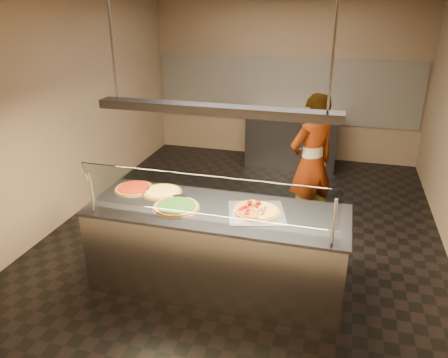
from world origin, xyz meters
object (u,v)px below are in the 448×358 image
(serving_counter, at_px, (217,249))
(pizza_tomato, at_px, (134,188))
(pizza_spinach, at_px, (176,206))
(pizza_cheese, at_px, (162,192))
(half_pizza_sausage, at_px, (267,212))
(sneeze_guard, at_px, (206,196))
(prep_table, at_px, (292,140))
(heat_lamp_housing, at_px, (216,110))
(perforated_tray, at_px, (257,212))
(half_pizza_pepperoni, at_px, (246,208))
(worker, at_px, (311,164))
(pizza_spatula, at_px, (174,194))

(serving_counter, height_order, pizza_tomato, pizza_tomato)
(pizza_spinach, bearing_deg, pizza_cheese, 133.05)
(half_pizza_sausage, xyz_separation_m, pizza_cheese, (-1.20, 0.20, -0.01))
(serving_counter, relative_size, half_pizza_sausage, 5.33)
(sneeze_guard, bearing_deg, prep_table, 86.40)
(sneeze_guard, relative_size, heat_lamp_housing, 1.04)
(perforated_tray, xyz_separation_m, pizza_spinach, (-0.81, -0.10, 0.01))
(serving_counter, relative_size, half_pizza_pepperoni, 5.33)
(prep_table, height_order, worker, worker)
(pizza_spinach, relative_size, prep_table, 0.29)
(serving_counter, xyz_separation_m, half_pizza_pepperoni, (0.30, 0.02, 0.50))
(pizza_spatula, bearing_deg, pizza_spinach, -63.39)
(pizza_tomato, relative_size, pizza_spatula, 1.60)
(half_pizza_pepperoni, xyz_separation_m, heat_lamp_housing, (-0.30, -0.02, 0.99))
(half_pizza_sausage, bearing_deg, prep_table, 93.48)
(pizza_spatula, distance_m, worker, 1.97)
(sneeze_guard, relative_size, half_pizza_pepperoni, 4.85)
(serving_counter, bearing_deg, heat_lamp_housing, -90.00)
(serving_counter, height_order, pizza_cheese, pizza_cheese)
(half_pizza_pepperoni, distance_m, half_pizza_sausage, 0.22)
(sneeze_guard, height_order, prep_table, sneeze_guard)
(pizza_spatula, bearing_deg, pizza_cheese, 158.55)
(half_pizza_sausage, relative_size, pizza_spatula, 1.81)
(serving_counter, height_order, pizza_spinach, pizza_spinach)
(serving_counter, height_order, pizza_spatula, pizza_spatula)
(serving_counter, xyz_separation_m, sneeze_guard, (0.00, -0.34, 0.76))
(sneeze_guard, bearing_deg, worker, 67.67)
(perforated_tray, height_order, pizza_cheese, pizza_cheese)
(serving_counter, height_order, half_pizza_pepperoni, half_pizza_pepperoni)
(half_pizza_pepperoni, relative_size, worker, 0.27)
(pizza_spinach, bearing_deg, serving_counter, 11.34)
(sneeze_guard, xyz_separation_m, perforated_tray, (0.41, 0.37, -0.29))
(sneeze_guard, relative_size, pizza_spatula, 8.75)
(sneeze_guard, xyz_separation_m, pizza_spinach, (-0.40, 0.26, -0.28))
(sneeze_guard, distance_m, pizza_tomato, 1.20)
(serving_counter, distance_m, worker, 1.85)
(pizza_spinach, height_order, pizza_spatula, pizza_spatula)
(worker, bearing_deg, perforated_tray, 33.71)
(pizza_spatula, distance_m, prep_table, 3.94)
(half_pizza_pepperoni, xyz_separation_m, worker, (0.50, 1.59, -0.05))
(sneeze_guard, bearing_deg, pizza_tomato, 150.84)
(pizza_cheese, bearing_deg, serving_counter, -17.94)
(serving_counter, distance_m, prep_table, 4.00)
(perforated_tray, bearing_deg, pizza_spinach, -172.71)
(serving_counter, bearing_deg, perforated_tray, 3.21)
(perforated_tray, bearing_deg, half_pizza_pepperoni, 179.75)
(sneeze_guard, relative_size, perforated_tray, 3.56)
(pizza_spatula, bearing_deg, pizza_tomato, 172.25)
(sneeze_guard, bearing_deg, half_pizza_pepperoni, 50.88)
(half_pizza_sausage, distance_m, prep_table, 4.01)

